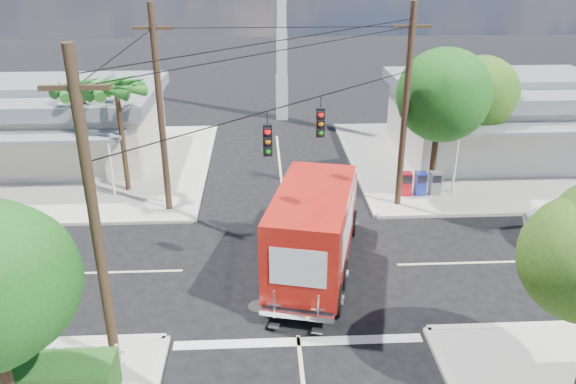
{
  "coord_description": "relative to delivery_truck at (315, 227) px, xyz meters",
  "views": [
    {
      "loc": [
        -1.02,
        -17.97,
        10.87
      ],
      "look_at": [
        0.0,
        2.0,
        2.2
      ],
      "focal_mm": 35.0,
      "sensor_mm": 36.0,
      "label": 1
    }
  ],
  "objects": [
    {
      "name": "ground",
      "position": [
        -0.86,
        0.12,
        -1.72
      ],
      "size": [
        120.0,
        120.0,
        0.0
      ],
      "primitive_type": "plane",
      "color": "black",
      "rests_on": "ground"
    },
    {
      "name": "delivery_truck",
      "position": [
        0.0,
        0.0,
        0.0
      ],
      "size": [
        4.12,
        8.16,
        3.39
      ],
      "color": "black",
      "rests_on": "ground"
    },
    {
      "name": "building_ne",
      "position": [
        11.64,
        12.08,
        0.6
      ],
      "size": [
        11.8,
        10.2,
        4.5
      ],
      "color": "silver",
      "rests_on": "sidewalk_ne"
    },
    {
      "name": "vending_boxes",
      "position": [
        5.64,
        6.32,
        -1.03
      ],
      "size": [
        1.9,
        0.5,
        1.1
      ],
      "color": "red",
      "rests_on": "sidewalk_ne"
    },
    {
      "name": "radio_tower",
      "position": [
        -0.36,
        20.12,
        3.92
      ],
      "size": [
        0.8,
        0.8,
        17.0
      ],
      "color": "silver",
      "rests_on": "ground"
    },
    {
      "name": "utility_poles",
      "position": [
        -2.45,
        1.72,
        2.95
      ],
      "size": [
        12.0,
        10.68,
        9.0
      ],
      "color": "#473321",
      "rests_on": "ground"
    },
    {
      "name": "sidewalk_ne",
      "position": [
        10.02,
        10.99,
        -1.65
      ],
      "size": [
        14.12,
        14.12,
        0.14
      ],
      "color": "#A8A398",
      "rests_on": "ground"
    },
    {
      "name": "tree_ne_back",
      "position": [
        8.95,
        9.07,
        2.46
      ],
      "size": [
        3.77,
        3.66,
        5.82
      ],
      "color": "#422D1C",
      "rests_on": "sidewalk_ne"
    },
    {
      "name": "tree_ne_front",
      "position": [
        6.35,
        6.87,
        3.04
      ],
      "size": [
        4.21,
        4.14,
        6.66
      ],
      "color": "#422D1C",
      "rests_on": "sidewalk_ne"
    },
    {
      "name": "building_nw",
      "position": [
        -12.86,
        12.58,
        0.5
      ],
      "size": [
        10.8,
        10.2,
        4.3
      ],
      "color": "beige",
      "rests_on": "sidewalk_nw"
    },
    {
      "name": "road_markings",
      "position": [
        -0.86,
        -1.36,
        -1.72
      ],
      "size": [
        32.0,
        32.0,
        0.01
      ],
      "color": "beige",
      "rests_on": "ground"
    },
    {
      "name": "picket_fence",
      "position": [
        -8.66,
        -5.48,
        -1.04
      ],
      "size": [
        5.94,
        0.06,
        1.0
      ],
      "color": "silver",
      "rests_on": "sidewalk_sw"
    },
    {
      "name": "palm_nw_front",
      "position": [
        -8.36,
        7.62,
        3.32
      ],
      "size": [
        3.01,
        3.08,
        5.59
      ],
      "color": "#422D1C",
      "rests_on": "sidewalk_nw"
    },
    {
      "name": "sidewalk_nw",
      "position": [
        -11.74,
        10.99,
        -1.65
      ],
      "size": [
        14.12,
        14.12,
        0.14
      ],
      "color": "#A8A398",
      "rests_on": "ground"
    },
    {
      "name": "palm_nw_back",
      "position": [
        -10.36,
        9.12,
        2.95
      ],
      "size": [
        3.01,
        3.08,
        5.19
      ],
      "color": "#422D1C",
      "rests_on": "sidewalk_nw"
    }
  ]
}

